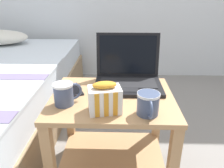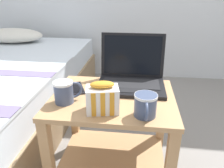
% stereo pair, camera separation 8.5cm
% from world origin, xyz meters
% --- Properties ---
extents(bedside_table, '(0.59, 0.48, 0.50)m').
position_xyz_m(bedside_table, '(0.00, 0.00, 0.32)').
color(bedside_table, tan).
rests_on(bedside_table, ground_plane).
extents(laptop, '(0.35, 0.29, 0.26)m').
position_xyz_m(laptop, '(0.08, 0.15, 0.55)').
color(laptop, black).
rests_on(laptop, bedside_table).
extents(mug_front_left, '(0.12, 0.10, 0.10)m').
position_xyz_m(mug_front_left, '(-0.21, -0.09, 0.56)').
color(mug_front_left, '#3F4C6B').
rests_on(mug_front_left, bedside_table).
extents(mug_front_right, '(0.09, 0.13, 0.09)m').
position_xyz_m(mug_front_right, '(0.15, -0.16, 0.56)').
color(mug_front_right, '#3F4C6B').
rests_on(mug_front_right, bedside_table).
extents(snack_bag, '(0.15, 0.11, 0.14)m').
position_xyz_m(snack_bag, '(-0.03, -0.14, 0.56)').
color(snack_bag, white).
rests_on(snack_bag, bedside_table).
extents(cell_phone, '(0.12, 0.16, 0.01)m').
position_xyz_m(cell_phone, '(-0.20, 0.06, 0.51)').
color(cell_phone, black).
rests_on(cell_phone, bedside_table).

